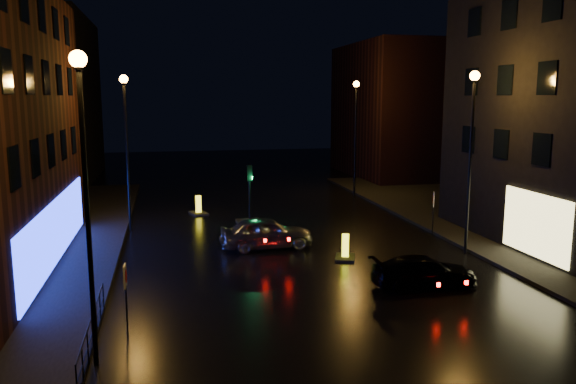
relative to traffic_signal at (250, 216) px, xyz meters
name	(u,v)px	position (x,y,z in m)	size (l,w,h in m)	color
ground	(346,314)	(1.20, -14.00, -0.50)	(120.00, 120.00, 0.00)	black
pavement_right	(553,235)	(15.20, -6.00, -0.43)	(12.00, 44.00, 0.15)	black
building_far_left	(42,100)	(-14.80, 21.00, 6.50)	(8.00, 16.00, 14.00)	black
building_far_right	(394,110)	(16.20, 18.00, 5.50)	(8.00, 14.00, 12.00)	black
street_lamp_lnear	(84,162)	(-6.60, -16.00, 5.06)	(0.44, 0.44, 8.37)	black
street_lamp_lfar	(126,129)	(-6.60, 0.00, 5.06)	(0.44, 0.44, 8.37)	black
street_lamp_rnear	(472,134)	(9.00, -8.00, 5.06)	(0.44, 0.44, 8.37)	black
street_lamp_rfar	(356,120)	(9.00, 8.00, 5.06)	(0.44, 0.44, 8.37)	black
traffic_signal	(250,216)	(0.00, 0.00, 0.00)	(1.40, 2.40, 3.45)	black
guard_railing	(92,325)	(-6.80, -15.00, 0.24)	(0.05, 6.04, 1.00)	black
silver_hatchback	(266,233)	(0.04, -5.17, 0.26)	(1.79, 4.45, 1.52)	#93979A
dark_sedan	(424,272)	(5.00, -11.96, 0.09)	(1.66, 4.08, 1.19)	black
bollard_near	(345,253)	(3.20, -7.72, -0.25)	(1.27, 1.53, 1.14)	black
bollard_far	(199,210)	(-2.71, 3.61, -0.24)	(1.23, 1.54, 1.17)	black
road_sign_left	(125,282)	(-5.90, -13.91, 1.11)	(0.08, 0.52, 2.15)	black
road_sign_right	(433,203)	(9.10, -4.43, 1.22)	(0.28, 0.53, 2.30)	black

